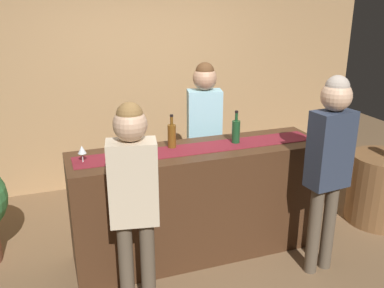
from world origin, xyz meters
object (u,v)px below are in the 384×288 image
wine_glass_mid_counter (82,150)px  customer_sipping (330,156)px  round_side_table (381,189)px  wine_bottle_amber (172,136)px  wine_glass_near_customer (141,144)px  customer_browsing (133,191)px  wine_bottle_green (236,131)px  bartender (204,126)px

wine_glass_mid_counter → customer_sipping: 1.99m
round_side_table → wine_glass_mid_counter: bearing=178.2°
wine_bottle_amber → customer_sipping: customer_sipping is taller
wine_glass_mid_counter → wine_glass_near_customer: bearing=0.2°
customer_browsing → round_side_table: bearing=21.4°
wine_bottle_amber → wine_bottle_green: 0.59m
wine_glass_mid_counter → customer_sipping: (1.89, -0.62, -0.06)m
wine_glass_near_customer → bartender: 0.99m
wine_bottle_amber → round_side_table: (2.25, -0.19, -0.78)m
wine_bottle_amber → round_side_table: size_ratio=0.41×
wine_glass_near_customer → round_side_table: wine_glass_near_customer is taller
wine_bottle_green → round_side_table: (1.67, -0.12, -0.78)m
customer_sipping → customer_browsing: size_ratio=1.05×
wine_bottle_green → customer_browsing: (-1.08, -0.64, -0.14)m
wine_glass_near_customer → wine_glass_mid_counter: same height
customer_sipping → customer_browsing: bearing=173.7°
wine_bottle_amber → customer_sipping: (1.11, -0.72, -0.07)m
wine_glass_near_customer → customer_browsing: size_ratio=0.09×
wine_glass_mid_counter → customer_browsing: bearing=-65.4°
customer_sipping → round_side_table: (1.14, 0.53, -0.70)m
bartender → customer_browsing: (-0.99, -1.19, -0.04)m
wine_glass_mid_counter → customer_sipping: size_ratio=0.08×
wine_glass_near_customer → round_side_table: (2.55, -0.10, -0.77)m
wine_glass_near_customer → wine_glass_mid_counter: (-0.48, -0.00, 0.00)m
bartender → round_side_table: size_ratio=2.29×
customer_browsing → wine_glass_near_customer: bearing=82.9°
wine_bottle_green → wine_bottle_amber: bearing=173.1°
round_side_table → customer_sipping: bearing=-155.1°
customer_sipping → round_side_table: 1.44m
wine_bottle_green → customer_sipping: size_ratio=0.18×
wine_bottle_amber → bartender: 0.69m
wine_bottle_green → wine_glass_mid_counter: wine_bottle_green is taller
round_side_table → wine_bottle_amber: bearing=175.1°
bartender → wine_glass_near_customer: bearing=49.0°
wine_bottle_amber → round_side_table: wine_bottle_amber is taller
wine_glass_mid_counter → round_side_table: wine_glass_mid_counter is taller
wine_glass_mid_counter → customer_browsing: size_ratio=0.09×
wine_bottle_amber → customer_sipping: bearing=-33.0°
wine_bottle_amber → wine_bottle_green: size_ratio=1.00×
bartender → customer_sipping: 1.36m
customer_browsing → round_side_table: customer_browsing is taller
wine_glass_near_customer → bartender: bearing=36.0°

